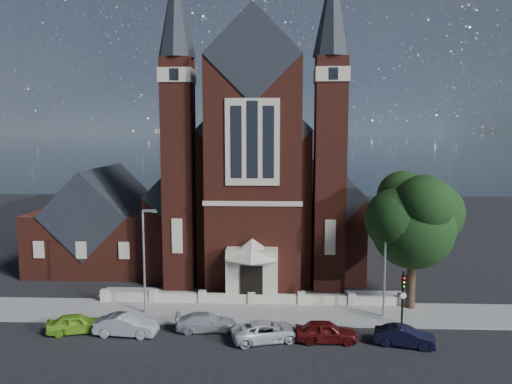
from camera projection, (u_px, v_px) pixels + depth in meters
ground at (256, 274)px, 48.64m from camera, size 120.00×120.00×0.00m
pavement_strip at (250, 313)px, 38.23m from camera, size 60.00×5.00×0.12m
forecourt_paving at (253, 296)px, 42.19m from camera, size 26.00×3.00×0.14m
forecourt_wall at (252, 304)px, 40.21m from camera, size 24.00×0.40×0.90m
church at (259, 183)px, 55.52m from camera, size 20.01×34.90×29.20m
parish_hall at (104, 227)px, 51.81m from camera, size 12.00×12.20×10.24m
street_tree at (416, 222)px, 38.05m from camera, size 6.40×6.60×10.70m
street_lamp_left at (145, 255)px, 37.51m from camera, size 1.16×0.22×8.09m
street_lamp_right at (386, 258)px, 36.74m from camera, size 1.16×0.22×8.09m
traffic_signal at (403, 291)px, 35.39m from camera, size 0.28×0.42×4.00m
car_lime_van at (76, 323)px, 34.49m from camera, size 4.21×2.57×1.34m
car_silver_a at (126, 325)px, 34.04m from camera, size 4.38×1.78×1.41m
car_silver_b at (206, 322)px, 34.84m from camera, size 4.44×2.21×1.24m
car_white_suv at (266, 331)px, 33.16m from camera, size 5.10×3.35×1.30m
car_dark_red at (326, 331)px, 33.00m from camera, size 4.15×1.70×1.41m
car_navy at (405, 336)px, 32.35m from camera, size 4.09×2.25×1.28m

